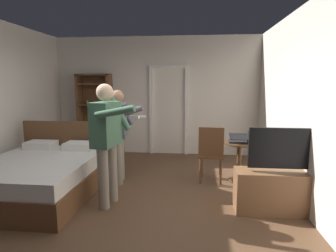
{
  "coord_description": "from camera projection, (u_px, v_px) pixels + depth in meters",
  "views": [
    {
      "loc": [
        0.96,
        -3.77,
        1.73
      ],
      "look_at": [
        0.53,
        0.44,
        1.07
      ],
      "focal_mm": 29.72,
      "sensor_mm": 36.0,
      "label": 1
    }
  ],
  "objects": [
    {
      "name": "ground_plane",
      "position": [
        129.0,
        202.0,
        4.07
      ],
      "size": [
        6.29,
        6.29,
        0.0
      ],
      "primitive_type": "plane",
      "color": "brown"
    },
    {
      "name": "wall_back",
      "position": [
        157.0,
        96.0,
        6.72
      ],
      "size": [
        5.07,
        0.12,
        2.8
      ],
      "primitive_type": "cube",
      "color": "silver",
      "rests_on": "ground_plane"
    },
    {
      "name": "wall_right",
      "position": [
        314.0,
        108.0,
        3.6
      ],
      "size": [
        0.12,
        5.96,
        2.8
      ],
      "primitive_type": "cube",
      "color": "silver",
      "rests_on": "ground_plane"
    },
    {
      "name": "doorway_frame",
      "position": [
        169.0,
        104.0,
        6.64
      ],
      "size": [
        0.93,
        0.08,
        2.13
      ],
      "color": "white",
      "rests_on": "ground_plane"
    },
    {
      "name": "bed",
      "position": [
        42.0,
        175.0,
        4.34
      ],
      "size": [
        1.63,
        2.05,
        1.02
      ],
      "color": "brown",
      "rests_on": "ground_plane"
    },
    {
      "name": "bookshelf",
      "position": [
        96.0,
        112.0,
        6.7
      ],
      "size": [
        0.8,
        0.32,
        1.93
      ],
      "color": "brown",
      "rests_on": "ground_plane"
    },
    {
      "name": "tv_flatscreen",
      "position": [
        282.0,
        188.0,
        3.71
      ],
      "size": [
        1.23,
        0.4,
        1.15
      ],
      "color": "brown",
      "rests_on": "ground_plane"
    },
    {
      "name": "side_table",
      "position": [
        239.0,
        156.0,
        4.86
      ],
      "size": [
        0.57,
        0.57,
        0.7
      ],
      "color": "#4C331E",
      "rests_on": "ground_plane"
    },
    {
      "name": "laptop",
      "position": [
        238.0,
        140.0,
        4.77
      ],
      "size": [
        0.33,
        0.33,
        0.17
      ],
      "color": "black",
      "rests_on": "side_table"
    },
    {
      "name": "bottle_on_table",
      "position": [
        249.0,
        137.0,
        4.71
      ],
      "size": [
        0.06,
        0.06,
        0.27
      ],
      "color": "#342E23",
      "rests_on": "side_table"
    },
    {
      "name": "wooden_chair",
      "position": [
        211.0,
        152.0,
        4.78
      ],
      "size": [
        0.46,
        0.46,
        0.99
      ],
      "color": "brown",
      "rests_on": "ground_plane"
    },
    {
      "name": "person_blue_shirt",
      "position": [
        107.0,
        136.0,
        3.83
      ],
      "size": [
        0.71,
        0.72,
        1.71
      ],
      "color": "gray",
      "rests_on": "ground_plane"
    },
    {
      "name": "person_striped_shirt",
      "position": [
        119.0,
        130.0,
        4.76
      ],
      "size": [
        0.69,
        0.64,
        1.6
      ],
      "color": "gray",
      "rests_on": "ground_plane"
    },
    {
      "name": "suitcase_dark",
      "position": [
        107.0,
        157.0,
        5.77
      ],
      "size": [
        0.69,
        0.55,
        0.39
      ],
      "primitive_type": "cube",
      "rotation": [
        0.0,
        0.0,
        -0.3
      ],
      "color": "black",
      "rests_on": "ground_plane"
    }
  ]
}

